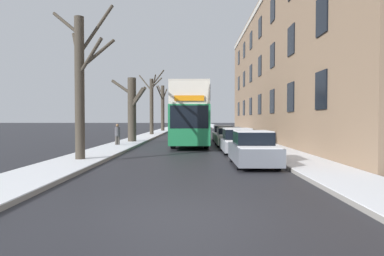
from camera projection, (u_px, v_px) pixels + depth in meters
ground_plane at (180, 218)px, 6.78m from camera, size 320.00×320.00×0.00m
sidewalk_left at (165, 130)px, 59.81m from camera, size 2.37×130.00×0.16m
sidewalk_right at (223, 130)px, 59.70m from camera, size 2.37×130.00×0.16m
terrace_facade_right at (310, 69)px, 31.08m from camera, size 9.10×40.57×13.02m
bare_tree_left_0 at (81, 82)px, 15.34m from camera, size 2.93×2.18×7.31m
bare_tree_left_1 at (132, 108)px, 27.39m from camera, size 3.33×2.94×5.26m
bare_tree_left_2 at (152, 103)px, 40.10m from camera, size 3.47×3.61×7.49m
bare_tree_left_3 at (163, 107)px, 52.24m from camera, size 1.58×3.98×7.19m
double_decker_bus at (191, 112)px, 25.52m from camera, size 2.57×10.52×4.35m
parked_car_0 at (253, 150)px, 14.36m from camera, size 1.71×3.99×1.46m
parked_car_1 at (237, 141)px, 19.80m from camera, size 1.80×4.19×1.43m
parked_car_2 at (229, 137)px, 24.80m from camera, size 1.88×4.20×1.37m
parked_car_3 at (223, 134)px, 29.96m from camera, size 1.81×4.12×1.40m
oncoming_van at (178, 124)px, 47.08m from camera, size 2.04×5.38×2.23m
pedestrian_left_sidewalk at (117, 134)px, 23.87m from camera, size 0.35×0.35×1.62m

